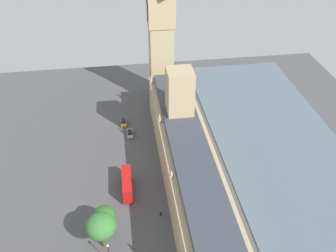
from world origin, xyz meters
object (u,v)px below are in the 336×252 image
Objects in this scene: car_yellow_cab_by_river_gate at (124,122)px; car_white_near_tower at (130,133)px; double_decker_bus_kerbside at (127,183)px; street_lamp_midblock at (108,250)px; plane_tree_corner at (104,216)px; pedestrian_under_trees at (161,213)px; clock_tower at (161,22)px; parliament_building at (186,155)px; plane_tree_far_end at (101,226)px.

car_white_near_tower is (-1.64, 6.34, -0.00)m from car_yellow_cab_by_river_gate.
street_lamp_midblock reaches higher than double_decker_bus_kerbside.
plane_tree_corner is (5.80, 12.93, 3.02)m from double_decker_bus_kerbside.
pedestrian_under_trees is at bearing -80.68° from car_white_near_tower.
clock_tower is at bearing -106.71° from street_lamp_midblock.
car_white_near_tower is at bearing -55.10° from parliament_building.
car_yellow_cab_by_river_gate is 0.72× the size of street_lamp_midblock.
plane_tree_far_end is at bearing 84.45° from car_yellow_cab_by_river_gate.
car_white_near_tower is (14.45, -20.72, -6.49)m from parliament_building.
plane_tree_far_end is 1.26× the size of plane_tree_corner.
street_lamp_midblock reaches higher than car_white_near_tower.
car_white_near_tower is 42.55m from plane_tree_far_end.
double_decker_bus_kerbside is (15.21, 46.31, -26.27)m from clock_tower.
car_white_near_tower reaches higher than pedestrian_under_trees.
plane_tree_far_end is at bearing 41.93° from parliament_building.
plane_tree_corner reaches higher than double_decker_bus_kerbside.
parliament_building is 7.06× the size of double_decker_bus_kerbside.
plane_tree_corner is at bearing 70.47° from clock_tower.
pedestrian_under_trees is 0.15× the size of plane_tree_far_end.
car_white_near_tower is 0.42× the size of plane_tree_far_end.
street_lamp_midblock is at bearing 48.90° from parliament_building.
clock_tower is 9.26× the size of street_lamp_midblock.
clock_tower is 6.99× the size of plane_tree_corner.
plane_tree_corner is (-0.51, -4.03, -1.51)m from plane_tree_far_end.
double_decker_bus_kerbside is at bearing -114.17° from plane_tree_corner.
parliament_building is 17.21m from pedestrian_under_trees.
clock_tower is 37.99m from car_white_near_tower.
car_white_near_tower is at bearing 59.21° from clock_tower.
plane_tree_far_end reaches higher than car_yellow_cab_by_river_gate.
car_yellow_cab_by_river_gate reaches higher than pedestrian_under_trees.
clock_tower reaches higher than pedestrian_under_trees.
plane_tree_far_end reaches higher than double_decker_bus_kerbside.
car_yellow_cab_by_river_gate is 6.55m from car_white_near_tower.
street_lamp_midblock is at bearing 77.28° from double_decker_bus_kerbside.
car_white_near_tower is 0.40× the size of double_decker_bus_kerbside.
car_yellow_cab_by_river_gate is at bearing 104.34° from car_white_near_tower.
street_lamp_midblock is (20.25, 67.48, -24.67)m from clock_tower.
street_lamp_midblock is (12.79, 11.54, 3.56)m from pedestrian_under_trees.
car_yellow_cab_by_river_gate is (16.09, -27.05, -6.49)m from parliament_building.
plane_tree_far_end is 1.67× the size of street_lamp_midblock.
car_yellow_cab_by_river_gate is at bearing -96.05° from street_lamp_midblock.
plane_tree_far_end is 5.28m from street_lamp_midblock.
clock_tower is at bearing 130.02° from pedestrian_under_trees.
car_yellow_cab_by_river_gate and car_white_near_tower have the same top height.
double_decker_bus_kerbside is (2.08, 24.27, 1.75)m from car_white_near_tower.
clock_tower is at bearing -108.79° from plane_tree_far_end.
clock_tower is 5.31× the size of double_decker_bus_kerbside.
parliament_building is at bearing -143.56° from plane_tree_corner.
street_lamp_midblock is at bearing 106.81° from plane_tree_far_end.
double_decker_bus_kerbside is at bearing -95.06° from car_white_near_tower.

